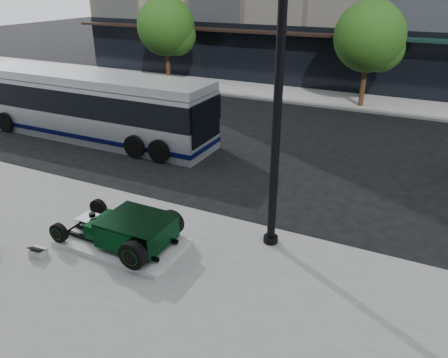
% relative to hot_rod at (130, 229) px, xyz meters
% --- Properties ---
extents(ground, '(120.00, 120.00, 0.00)m').
position_rel_hot_rod_xyz_m(ground, '(1.80, 4.66, -0.70)').
color(ground, black).
rests_on(ground, ground).
extents(sidewalk_far, '(70.00, 4.00, 0.12)m').
position_rel_hot_rod_xyz_m(sidewalk_far, '(1.80, 18.66, -0.64)').
color(sidewalk_far, gray).
rests_on(sidewalk_far, ground).
extents(street_trees, '(29.80, 3.80, 5.70)m').
position_rel_hot_rod_xyz_m(street_trees, '(2.94, 17.74, 3.07)').
color(street_trees, black).
rests_on(street_trees, sidewalk_far).
extents(display_plinth, '(3.40, 1.80, 0.15)m').
position_rel_hot_rod_xyz_m(display_plinth, '(-0.33, -0.00, -0.50)').
color(display_plinth, silver).
rests_on(display_plinth, sidewalk_near).
extents(hot_rod, '(3.22, 2.00, 0.81)m').
position_rel_hot_rod_xyz_m(hot_rod, '(0.00, 0.00, 0.00)').
color(hot_rod, black).
rests_on(hot_rod, display_plinth).
extents(info_plaque, '(0.42, 0.33, 0.31)m').
position_rel_hot_rod_xyz_m(info_plaque, '(-1.95, -1.40, -0.45)').
color(info_plaque, silver).
rests_on(info_plaque, sidewalk_near).
extents(lamppost, '(0.40, 0.40, 7.24)m').
position_rel_hot_rod_xyz_m(lamppost, '(3.23, 1.93, 2.77)').
color(lamppost, black).
rests_on(lamppost, sidewalk_near).
extents(transit_bus, '(12.12, 2.88, 2.92)m').
position_rel_hot_rod_xyz_m(transit_bus, '(-7.48, 6.96, 0.79)').
color(transit_bus, silver).
rests_on(transit_bus, ground).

